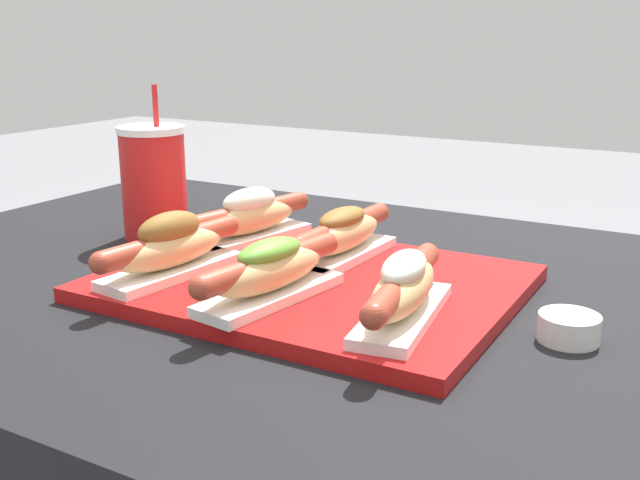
{
  "coord_description": "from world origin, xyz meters",
  "views": [
    {
      "loc": [
        0.38,
        -0.77,
        1.01
      ],
      "look_at": [
        -0.05,
        -0.01,
        0.77
      ],
      "focal_mm": 42.0,
      "sensor_mm": 36.0,
      "label": 1
    }
  ],
  "objects_px": {
    "hot_dog_0": "(171,247)",
    "drink_cup": "(154,182)",
    "hot_dog_4": "(342,234)",
    "hot_dog_3": "(250,217)",
    "sauce_bowl": "(569,326)",
    "hot_dog_2": "(403,289)",
    "serving_tray": "(312,283)",
    "hot_dog_1": "(270,271)"
  },
  "relations": [
    {
      "from": "hot_dog_0",
      "to": "hot_dog_3",
      "type": "distance_m",
      "value": 0.17
    },
    {
      "from": "hot_dog_0",
      "to": "hot_dog_1",
      "type": "bearing_deg",
      "value": -4.16
    },
    {
      "from": "hot_dog_2",
      "to": "drink_cup",
      "type": "relative_size",
      "value": 0.99
    },
    {
      "from": "hot_dog_0",
      "to": "hot_dog_2",
      "type": "bearing_deg",
      "value": 1.07
    },
    {
      "from": "hot_dog_4",
      "to": "drink_cup",
      "type": "relative_size",
      "value": 1.0
    },
    {
      "from": "serving_tray",
      "to": "hot_dog_0",
      "type": "height_order",
      "value": "hot_dog_0"
    },
    {
      "from": "hot_dog_0",
      "to": "serving_tray",
      "type": "bearing_deg",
      "value": 28.83
    },
    {
      "from": "hot_dog_0",
      "to": "hot_dog_4",
      "type": "xyz_separation_m",
      "value": [
        0.15,
        0.16,
        -0.0
      ]
    },
    {
      "from": "hot_dog_3",
      "to": "drink_cup",
      "type": "height_order",
      "value": "drink_cup"
    },
    {
      "from": "hot_dog_2",
      "to": "hot_dog_3",
      "type": "relative_size",
      "value": 1.01
    },
    {
      "from": "hot_dog_1",
      "to": "hot_dog_2",
      "type": "bearing_deg",
      "value": 6.24
    },
    {
      "from": "hot_dog_0",
      "to": "hot_dog_1",
      "type": "height_order",
      "value": "hot_dog_0"
    },
    {
      "from": "serving_tray",
      "to": "hot_dog_4",
      "type": "relative_size",
      "value": 2.08
    },
    {
      "from": "serving_tray",
      "to": "sauce_bowl",
      "type": "bearing_deg",
      "value": -0.58
    },
    {
      "from": "serving_tray",
      "to": "hot_dog_4",
      "type": "distance_m",
      "value": 0.09
    },
    {
      "from": "hot_dog_4",
      "to": "sauce_bowl",
      "type": "bearing_deg",
      "value": -15.16
    },
    {
      "from": "hot_dog_0",
      "to": "hot_dog_1",
      "type": "xyz_separation_m",
      "value": [
        0.15,
        -0.01,
        -0.0
      ]
    },
    {
      "from": "hot_dog_1",
      "to": "serving_tray",
      "type": "bearing_deg",
      "value": 90.79
    },
    {
      "from": "hot_dog_2",
      "to": "serving_tray",
      "type": "bearing_deg",
      "value": 153.45
    },
    {
      "from": "hot_dog_0",
      "to": "hot_dog_4",
      "type": "relative_size",
      "value": 0.99
    },
    {
      "from": "serving_tray",
      "to": "hot_dog_4",
      "type": "bearing_deg",
      "value": 90.46
    },
    {
      "from": "hot_dog_4",
      "to": "sauce_bowl",
      "type": "height_order",
      "value": "hot_dog_4"
    },
    {
      "from": "hot_dog_1",
      "to": "hot_dog_0",
      "type": "bearing_deg",
      "value": 175.84
    },
    {
      "from": "hot_dog_0",
      "to": "hot_dog_4",
      "type": "height_order",
      "value": "hot_dog_0"
    },
    {
      "from": "hot_dog_2",
      "to": "hot_dog_3",
      "type": "bearing_deg",
      "value": 151.23
    },
    {
      "from": "hot_dog_0",
      "to": "drink_cup",
      "type": "height_order",
      "value": "drink_cup"
    },
    {
      "from": "serving_tray",
      "to": "drink_cup",
      "type": "relative_size",
      "value": 2.08
    },
    {
      "from": "hot_dog_4",
      "to": "drink_cup",
      "type": "bearing_deg",
      "value": 177.91
    },
    {
      "from": "hot_dog_1",
      "to": "hot_dog_4",
      "type": "bearing_deg",
      "value": 90.64
    },
    {
      "from": "serving_tray",
      "to": "hot_dog_1",
      "type": "distance_m",
      "value": 0.1
    },
    {
      "from": "serving_tray",
      "to": "hot_dog_0",
      "type": "bearing_deg",
      "value": -151.17
    },
    {
      "from": "hot_dog_3",
      "to": "hot_dog_4",
      "type": "bearing_deg",
      "value": -4.64
    },
    {
      "from": "serving_tray",
      "to": "hot_dog_0",
      "type": "xyz_separation_m",
      "value": [
        -0.15,
        -0.08,
        0.04
      ]
    },
    {
      "from": "hot_dog_4",
      "to": "drink_cup",
      "type": "distance_m",
      "value": 0.32
    },
    {
      "from": "hot_dog_1",
      "to": "hot_dog_4",
      "type": "xyz_separation_m",
      "value": [
        -0.0,
        0.17,
        -0.0
      ]
    },
    {
      "from": "hot_dog_4",
      "to": "hot_dog_2",
      "type": "bearing_deg",
      "value": -45.48
    },
    {
      "from": "hot_dog_2",
      "to": "sauce_bowl",
      "type": "height_order",
      "value": "hot_dog_2"
    },
    {
      "from": "hot_dog_0",
      "to": "sauce_bowl",
      "type": "xyz_separation_m",
      "value": [
        0.45,
        0.08,
        -0.04
      ]
    },
    {
      "from": "drink_cup",
      "to": "hot_dog_0",
      "type": "bearing_deg",
      "value": -44.22
    },
    {
      "from": "hot_dog_1",
      "to": "hot_dog_4",
      "type": "relative_size",
      "value": 0.99
    },
    {
      "from": "drink_cup",
      "to": "hot_dog_4",
      "type": "bearing_deg",
      "value": -2.09
    },
    {
      "from": "hot_dog_2",
      "to": "hot_dog_0",
      "type": "bearing_deg",
      "value": -178.93
    }
  ]
}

